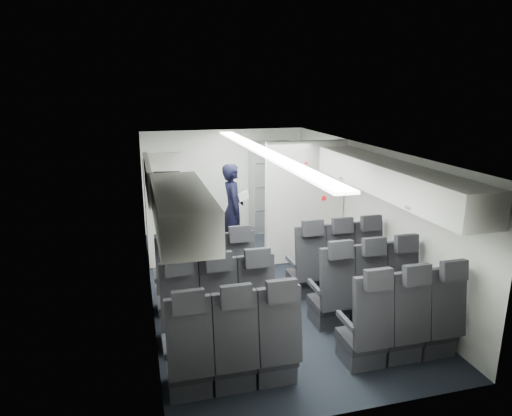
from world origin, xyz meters
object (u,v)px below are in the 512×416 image
boarding_door (149,208)px  flight_attendant (233,209)px  seat_row_front (273,274)px  seat_row_mid (294,302)px  galley_unit (271,187)px  seat_row_rear (322,339)px  carry_on_bag (166,181)px

boarding_door → flight_attendant: (1.50, -0.00, -0.11)m
seat_row_front → flight_attendant: (-0.13, 2.08, 0.44)m
seat_row_front → seat_row_mid: bearing=-90.0°
galley_unit → boarding_door: galley_unit is taller
seat_row_front → seat_row_rear: same height
flight_attendant → boarding_door: bearing=94.4°
seat_row_mid → flight_attendant: flight_attendant is taller
galley_unit → flight_attendant: size_ratio=1.13×
seat_row_rear → flight_attendant: flight_attendant is taller
seat_row_rear → galley_unit: galley_unit is taller
galley_unit → carry_on_bag: galley_unit is taller
seat_row_rear → carry_on_bag: bearing=122.9°
carry_on_bag → seat_row_rear: bearing=-48.6°
galley_unit → seat_row_mid: bearing=-102.9°
seat_row_front → galley_unit: 3.43m
seat_row_rear → flight_attendant: 3.91m
flight_attendant → seat_row_rear: bearing=-173.4°
seat_row_rear → boarding_door: 4.25m
seat_row_mid → flight_attendant: (-0.13, 2.98, 0.44)m
seat_row_front → galley_unit: (0.95, 3.25, 0.55)m
seat_row_front → boarding_door: bearing=128.2°
seat_row_front → seat_row_mid: same height
boarding_door → flight_attendant: 1.51m
seat_row_mid → carry_on_bag: bearing=137.8°
seat_row_mid → boarding_door: size_ratio=1.79×
seat_row_mid → galley_unit: size_ratio=1.75×
seat_row_front → seat_row_rear: size_ratio=1.00×
seat_row_front → flight_attendant: flight_attendant is taller
seat_row_mid → flight_attendant: bearing=92.6°
seat_row_front → flight_attendant: 2.13m
flight_attendant → carry_on_bag: carry_on_bag is taller
boarding_door → carry_on_bag: size_ratio=5.17×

